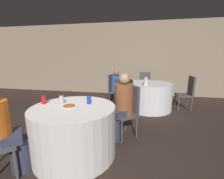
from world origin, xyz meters
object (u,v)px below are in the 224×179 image
(pizza_plate_near, at_px, (69,106))
(soda_can_red, at_px, (44,100))
(chair_far_west, at_px, (113,88))
(person_black_shirt, at_px, (128,95))
(soda_can_silver, at_px, (62,100))
(bottle_far, at_px, (146,81))
(chair_far_southwest, at_px, (123,96))
(soda_can_blue, at_px, (89,100))
(chair_far_east, at_px, (188,91))
(person_orange_shirt, at_px, (2,131))
(chair_far_north, at_px, (145,83))
(chair_near_northeast, at_px, (128,107))
(person_floral_shirt, at_px, (121,106))
(table_far, at_px, (148,96))
(person_blue_shirt, at_px, (118,88))
(table_near, at_px, (75,130))

(pizza_plate_near, relative_size, soda_can_red, 1.87)
(chair_far_west, bearing_deg, pizza_plate_near, 1.68)
(person_black_shirt, bearing_deg, chair_far_west, 159.06)
(soda_can_silver, relative_size, bottle_far, 0.58)
(chair_far_southwest, distance_m, soda_can_blue, 1.42)
(chair_far_east, height_order, person_orange_shirt, person_orange_shirt)
(chair_far_west, distance_m, pizza_plate_near, 2.52)
(person_orange_shirt, xyz_separation_m, soda_can_blue, (0.84, 0.75, 0.22))
(chair_far_east, xyz_separation_m, person_black_shirt, (-1.61, -0.80, -0.00))
(chair_far_north, distance_m, soda_can_blue, 3.41)
(soda_can_red, bearing_deg, chair_far_east, 41.01)
(chair_near_northeast, xyz_separation_m, chair_far_east, (1.52, 1.74, 0.00))
(chair_far_north, distance_m, person_orange_shirt, 4.40)
(person_floral_shirt, relative_size, soda_can_red, 9.78)
(table_far, height_order, chair_far_southwest, chair_far_southwest)
(table_far, distance_m, chair_far_west, 1.09)
(chair_far_southwest, height_order, chair_far_west, same)
(soda_can_blue, bearing_deg, person_black_shirt, 71.83)
(chair_near_northeast, relative_size, person_orange_shirt, 0.81)
(chair_far_west, distance_m, soda_can_blue, 2.33)
(person_blue_shirt, relative_size, bottle_far, 5.35)
(chair_near_northeast, xyz_separation_m, person_orange_shirt, (-1.41, -1.30, 0.04))
(table_far, relative_size, person_orange_shirt, 1.10)
(soda_can_blue, bearing_deg, soda_can_silver, -170.16)
(person_orange_shirt, distance_m, soda_can_red, 0.67)
(soda_can_red, height_order, bottle_far, bottle_far)
(person_floral_shirt, bearing_deg, soda_can_blue, 89.75)
(chair_far_north, xyz_separation_m, person_blue_shirt, (-0.81, -0.97, 0.00))
(chair_far_west, xyz_separation_m, pizza_plate_near, (-0.20, -2.50, 0.20))
(bottle_far, bearing_deg, chair_far_southwest, -139.82)
(table_near, distance_m, chair_far_west, 2.50)
(person_black_shirt, bearing_deg, soda_can_blue, -71.48)
(bottle_far, bearing_deg, person_black_shirt, -144.16)
(chair_near_northeast, relative_size, chair_far_east, 1.00)
(chair_far_west, bearing_deg, chair_far_southwest, 29.75)
(person_black_shirt, bearing_deg, pizza_plate_near, -76.90)
(chair_far_west, xyz_separation_m, person_blue_shirt, (0.17, -0.02, 0.00))
(chair_far_west, bearing_deg, person_floral_shirt, 20.86)
(chair_far_east, distance_m, soda_can_silver, 3.45)
(chair_far_southwest, distance_m, soda_can_red, 1.84)
(chair_far_southwest, xyz_separation_m, person_floral_shirt, (0.07, -0.91, 0.04))
(person_floral_shirt, xyz_separation_m, soda_can_blue, (-0.45, -0.43, 0.22))
(chair_far_north, xyz_separation_m, person_black_shirt, (-0.45, -1.79, -0.00))
(person_floral_shirt, height_order, soda_can_red, person_floral_shirt)
(person_black_shirt, xyz_separation_m, soda_can_red, (-1.17, -1.62, 0.26))
(person_black_shirt, xyz_separation_m, soda_can_blue, (-0.49, -1.48, 0.26))
(soda_can_blue, bearing_deg, soda_can_red, -168.69)
(table_far, bearing_deg, chair_far_southwest, -126.69)
(chair_far_north, bearing_deg, person_black_shirt, 71.37)
(soda_can_blue, bearing_deg, person_orange_shirt, -138.00)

